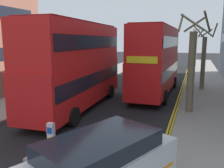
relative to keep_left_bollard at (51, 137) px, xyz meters
name	(u,v)px	position (x,y,z in m)	size (l,w,h in m)	color
sidewalk_right	(209,100)	(6.50, 11.07, -0.54)	(4.00, 80.00, 0.14)	gray
sidewalk_left	(59,89)	(-6.50, 11.07, -0.54)	(4.00, 80.00, 0.14)	gray
kerb_line_outer	(178,105)	(4.40, 9.07, -0.60)	(0.10, 56.00, 0.01)	yellow
kerb_line_inner	(176,105)	(4.24, 9.07, -0.60)	(0.10, 56.00, 0.01)	yellow
traffic_island	(52,150)	(0.00, 0.00, -0.56)	(1.10, 2.20, 0.10)	gray
keep_left_bollard	(51,137)	(0.00, 0.00, 0.00)	(0.36, 0.28, 1.11)	silver
double_decker_bus_away	(78,63)	(-1.94, 6.18, 2.42)	(3.17, 10.91, 5.64)	red
double_decker_bus_oncoming	(157,58)	(2.26, 12.31, 2.42)	(2.92, 10.84, 5.64)	red
street_tree_near	(195,49)	(5.19, 34.55, 2.46)	(1.31, 1.38, 6.32)	#6B6047
street_tree_mid	(191,68)	(5.15, 7.29, 2.25)	(1.84, 1.78, 5.96)	#6B6047
street_tree_far	(204,59)	(6.02, 14.99, 2.23)	(2.05, 2.01, 5.80)	#6B6047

